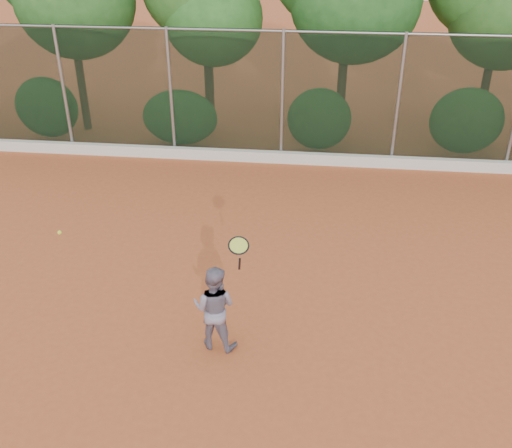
# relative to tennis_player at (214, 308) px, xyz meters

# --- Properties ---
(ground) EXTENTS (80.00, 80.00, 0.00)m
(ground) POSITION_rel_tennis_player_xyz_m (0.44, 0.78, -0.72)
(ground) COLOR #AA4E28
(ground) RESTS_ON ground
(concrete_curb) EXTENTS (24.00, 0.20, 0.30)m
(concrete_curb) POSITION_rel_tennis_player_xyz_m (0.44, 7.60, -0.57)
(concrete_curb) COLOR beige
(concrete_curb) RESTS_ON ground
(tennis_player) EXTENTS (0.78, 0.65, 1.45)m
(tennis_player) POSITION_rel_tennis_player_xyz_m (0.00, 0.00, 0.00)
(tennis_player) COLOR slate
(tennis_player) RESTS_ON ground
(chainlink_fence) EXTENTS (24.09, 0.09, 3.50)m
(chainlink_fence) POSITION_rel_tennis_player_xyz_m (0.44, 7.78, 1.14)
(chainlink_fence) COLOR black
(chainlink_fence) RESTS_ON ground
(tennis_racket) EXTENTS (0.36, 0.34, 0.58)m
(tennis_racket) POSITION_rel_tennis_player_xyz_m (0.41, -0.11, 1.18)
(tennis_racket) COLOR black
(tennis_racket) RESTS_ON ground
(tennis_ball_in_flight) EXTENTS (0.06, 0.06, 0.06)m
(tennis_ball_in_flight) POSITION_rel_tennis_player_xyz_m (-2.25, -0.07, 1.23)
(tennis_ball_in_flight) COLOR #CEDB31
(tennis_ball_in_flight) RESTS_ON ground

